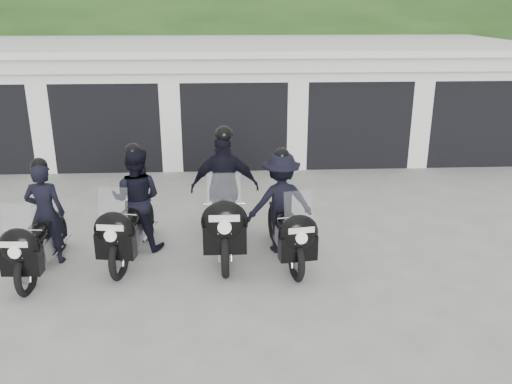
{
  "coord_description": "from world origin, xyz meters",
  "views": [
    {
      "loc": [
        -0.17,
        -7.63,
        4.0
      ],
      "look_at": [
        0.28,
        0.78,
        1.05
      ],
      "focal_mm": 38.0,
      "sensor_mm": 36.0,
      "label": 1
    }
  ],
  "objects_px": {
    "police_bike_b": "(133,208)",
    "police_bike_d": "(283,210)",
    "police_bike_a": "(40,228)",
    "police_bike_c": "(225,197)"
  },
  "relations": [
    {
      "from": "police_bike_a",
      "to": "police_bike_b",
      "type": "relative_size",
      "value": 0.95
    },
    {
      "from": "police_bike_d",
      "to": "police_bike_b",
      "type": "bearing_deg",
      "value": 167.0
    },
    {
      "from": "police_bike_b",
      "to": "police_bike_c",
      "type": "xyz_separation_m",
      "value": [
        1.51,
        0.15,
        0.1
      ]
    },
    {
      "from": "police_bike_b",
      "to": "police_bike_d",
      "type": "distance_m",
      "value": 2.47
    },
    {
      "from": "police_bike_c",
      "to": "police_bike_d",
      "type": "height_order",
      "value": "police_bike_c"
    },
    {
      "from": "police_bike_a",
      "to": "police_bike_c",
      "type": "distance_m",
      "value": 2.96
    },
    {
      "from": "police_bike_a",
      "to": "police_bike_c",
      "type": "bearing_deg",
      "value": 16.6
    },
    {
      "from": "police_bike_b",
      "to": "police_bike_c",
      "type": "bearing_deg",
      "value": 14.15
    },
    {
      "from": "police_bike_a",
      "to": "police_bike_b",
      "type": "height_order",
      "value": "police_bike_b"
    },
    {
      "from": "police_bike_c",
      "to": "police_bike_a",
      "type": "bearing_deg",
      "value": -165.73
    }
  ]
}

